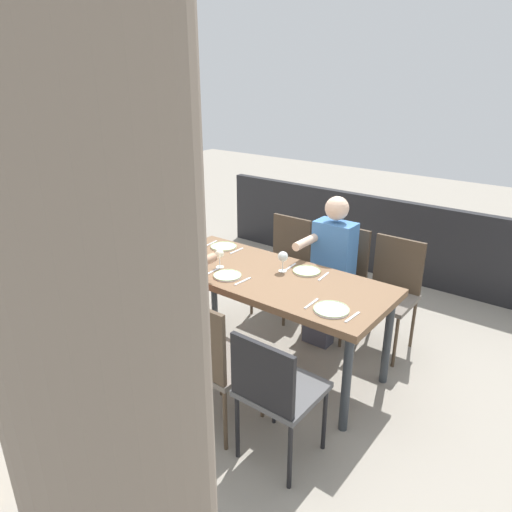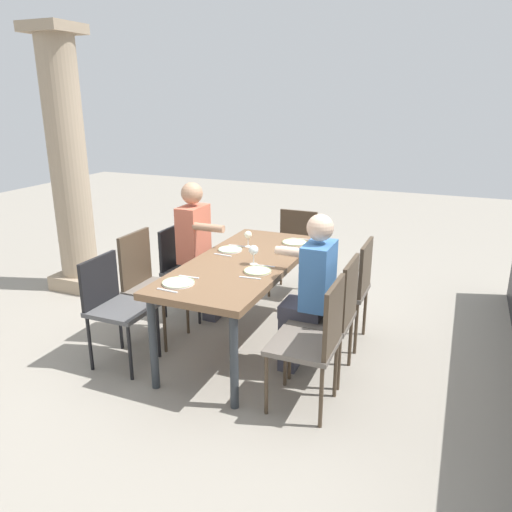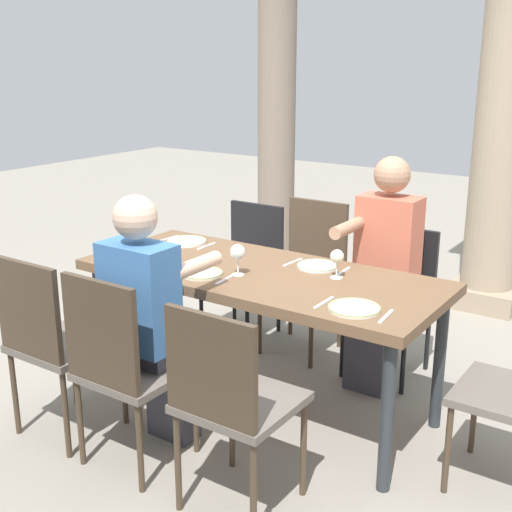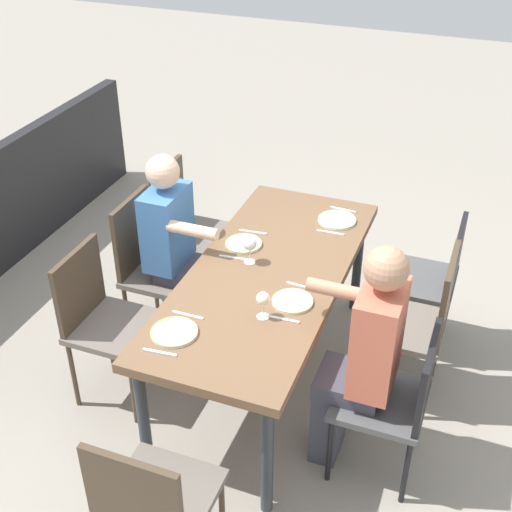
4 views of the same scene
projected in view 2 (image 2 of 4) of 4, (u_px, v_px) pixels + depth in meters
ground_plane at (243, 344)px, 4.36m from camera, size 16.00×16.00×0.00m
dining_table at (243, 268)px, 4.14m from camera, size 1.90×0.81×0.77m
chair_west_north at (114, 302)px, 3.92m from camera, size 0.44×0.44×0.88m
chair_west_south at (315, 337)px, 3.31m from camera, size 0.44×0.44×0.94m
chair_mid_north at (148, 279)px, 4.33m from camera, size 0.44×0.44×0.96m
chair_mid_south at (333, 311)px, 3.73m from camera, size 0.44×0.44×0.95m
chair_east_north at (183, 264)px, 4.86m from camera, size 0.44×0.44×0.87m
chair_east_south at (350, 284)px, 4.24m from camera, size 0.44×0.44×0.93m
chair_head_east at (295, 247)px, 5.41m from camera, size 0.44×0.44×0.89m
diner_woman_green at (309, 290)px, 3.76m from camera, size 0.35×0.49×1.27m
diner_man_white at (200, 247)px, 4.73m from camera, size 0.34×0.49×1.32m
stone_column_centre at (69, 167)px, 5.28m from camera, size 0.51×0.51×2.76m
plate_0 at (178, 283)px, 3.61m from camera, size 0.24×0.24×0.02m
fork_0 at (167, 290)px, 3.48m from camera, size 0.03×0.17×0.01m
spoon_0 at (189, 277)px, 3.74m from camera, size 0.02×0.17×0.01m
plate_1 at (258, 271)px, 3.85m from camera, size 0.22×0.22×0.02m
wine_glass_1 at (254, 251)px, 3.99m from camera, size 0.08×0.08×0.16m
fork_1 at (250, 278)px, 3.72m from camera, size 0.03×0.17×0.01m
spoon_1 at (265, 266)px, 3.99m from camera, size 0.03×0.17×0.01m
plate_2 at (230, 250)px, 4.39m from camera, size 0.21×0.21×0.02m
wine_glass_2 at (248, 235)px, 4.47m from camera, size 0.07×0.07×0.15m
fork_2 at (223, 255)px, 4.26m from camera, size 0.03×0.17×0.01m
spoon_2 at (237, 246)px, 4.52m from camera, size 0.02×0.17×0.01m
plate_3 at (295, 242)px, 4.61m from camera, size 0.23×0.23×0.02m
fork_3 at (289, 247)px, 4.48m from camera, size 0.02×0.17×0.01m
spoon_3 at (300, 239)px, 4.74m from camera, size 0.03×0.17×0.01m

